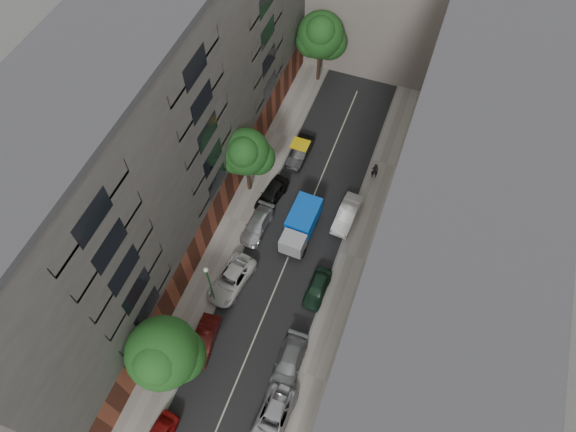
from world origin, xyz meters
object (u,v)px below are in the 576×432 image
at_px(tarp_truck, 301,225).
at_px(car_left_1, 204,340).
at_px(car_right_3, 347,214).
at_px(pedestrian, 375,171).
at_px(car_left_2, 231,280).
at_px(tree_far, 321,37).
at_px(car_right_0, 273,419).
at_px(car_left_4, 272,194).
at_px(car_right_2, 317,288).
at_px(car_left_3, 257,225).
at_px(car_left_5, 300,152).
at_px(lamp_post, 209,282).
at_px(car_right_1, 289,363).
at_px(tree_near, 164,355).
at_px(tree_mid, 246,154).

xyz_separation_m(tarp_truck, car_left_1, (-3.68, -12.08, -0.71)).
height_order(car_left_1, car_right_3, car_right_3).
bearing_deg(car_right_3, tarp_truck, -135.72).
xyz_separation_m(tarp_truck, pedestrian, (4.49, 8.33, -0.32)).
xyz_separation_m(car_left_2, pedestrian, (8.28, 14.95, 0.37)).
height_order(car_right_3, tree_far, tree_far).
bearing_deg(car_right_0, car_left_1, 154.65).
relative_size(car_left_4, car_right_2, 1.09).
height_order(car_left_3, pedestrian, pedestrian).
bearing_deg(car_left_1, car_left_4, 83.87).
bearing_deg(car_left_5, tarp_truck, -68.71).
bearing_deg(car_right_0, lamp_post, 139.62).
bearing_deg(car_left_3, tarp_truck, 15.84).
bearing_deg(car_left_5, car_left_4, -96.56).
distance_m(car_right_0, lamp_post, 10.94).
bearing_deg(car_left_4, car_right_1, -54.63).
xyz_separation_m(car_right_2, pedestrian, (1.31, 13.18, 0.41)).
distance_m(car_left_1, car_left_2, 5.46).
distance_m(car_right_2, pedestrian, 13.25).
height_order(car_left_5, car_right_3, car_right_3).
xyz_separation_m(tree_far, lamp_post, (0.30, -27.88, -1.93)).
height_order(tarp_truck, tree_near, tree_near).
bearing_deg(tarp_truck, car_left_5, 111.78).
relative_size(car_left_3, tree_mid, 0.58).
bearing_deg(tarp_truck, tree_far, 105.77).
distance_m(tree_near, tree_far, 34.37).
xyz_separation_m(car_right_1, car_right_3, (0.28, 14.40, 0.06)).
distance_m(car_left_2, lamp_post, 3.78).
height_order(tarp_truck, car_left_2, tarp_truck).
distance_m(car_left_3, pedestrian, 12.39).
height_order(car_left_1, car_right_1, car_left_1).
xyz_separation_m(car_left_5, tree_far, (-1.70, 10.89, 5.04)).
height_order(car_left_1, car_left_5, car_left_5).
xyz_separation_m(tarp_truck, car_right_2, (3.18, -4.85, -0.73)).
height_order(car_left_4, car_right_3, car_right_3).
height_order(car_right_1, lamp_post, lamp_post).
xyz_separation_m(car_right_0, lamp_post, (-7.80, 7.01, 3.13)).
bearing_deg(car_right_1, car_right_0, -87.13).
bearing_deg(tree_near, car_left_4, 87.10).
height_order(tarp_truck, tree_mid, tree_mid).
distance_m(car_left_5, car_right_2, 14.54).
xyz_separation_m(tarp_truck, tree_near, (-4.69, -15.15, 3.41)).
xyz_separation_m(car_left_5, tree_near, (-1.70, -23.47, 4.08)).
xyz_separation_m(tarp_truck, car_right_1, (3.13, -11.48, -0.71)).
xyz_separation_m(car_left_3, car_right_3, (7.20, 3.80, 0.10)).
height_order(car_left_5, tree_near, tree_near).
relative_size(car_right_0, car_right_1, 1.06).
bearing_deg(lamp_post, car_right_1, -20.50).
relative_size(tarp_truck, tree_far, 0.66).
relative_size(lamp_post, pedestrian, 3.19).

